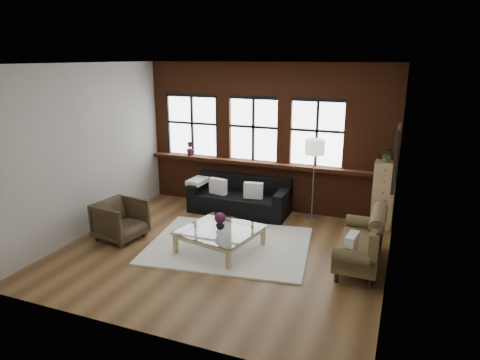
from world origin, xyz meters
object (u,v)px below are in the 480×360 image
(drawer_chest, at_px, (383,195))
(vase, at_px, (220,225))
(vintage_settee, at_px, (360,240))
(coffee_table, at_px, (220,240))
(floor_lamp, at_px, (313,176))
(armchair, at_px, (121,220))
(dark_sofa, at_px, (239,196))

(drawer_chest, bearing_deg, vase, -139.92)
(vintage_settee, bearing_deg, drawer_chest, 82.93)
(vase, xyz_separation_m, drawer_chest, (2.57, 2.16, 0.19))
(drawer_chest, bearing_deg, vintage_settee, -97.07)
(coffee_table, bearing_deg, floor_lamp, 61.48)
(floor_lamp, bearing_deg, drawer_chest, 0.54)
(vintage_settee, relative_size, coffee_table, 1.36)
(armchair, height_order, floor_lamp, floor_lamp)
(vintage_settee, xyz_separation_m, vase, (-2.34, -0.33, 0.04))
(dark_sofa, bearing_deg, vase, -78.64)
(coffee_table, distance_m, drawer_chest, 3.40)
(armchair, relative_size, floor_lamp, 0.44)
(vintage_settee, relative_size, drawer_chest, 1.24)
(vintage_settee, height_order, floor_lamp, floor_lamp)
(vintage_settee, xyz_separation_m, armchair, (-4.28, -0.55, -0.08))
(coffee_table, height_order, floor_lamp, floor_lamp)
(vintage_settee, relative_size, floor_lamp, 0.91)
(vintage_settee, height_order, armchair, vintage_settee)
(coffee_table, bearing_deg, armchair, -173.32)
(dark_sofa, bearing_deg, drawer_chest, 5.41)
(vase, distance_m, drawer_chest, 3.37)
(armchair, relative_size, vase, 4.89)
(vintage_settee, distance_m, armchair, 4.31)
(armchair, bearing_deg, dark_sofa, -28.39)
(vintage_settee, xyz_separation_m, floor_lamp, (-1.18, 1.83, 0.47))
(armchair, distance_m, coffee_table, 1.95)
(armchair, bearing_deg, coffee_table, -75.37)
(drawer_chest, bearing_deg, floor_lamp, -179.46)
(vase, distance_m, floor_lamp, 2.49)
(dark_sofa, distance_m, armchair, 2.62)
(floor_lamp, bearing_deg, vintage_settee, -57.22)
(armchair, height_order, coffee_table, armchair)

